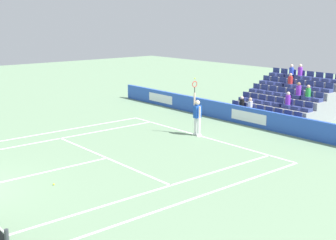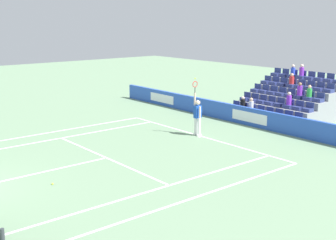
% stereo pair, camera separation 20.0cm
% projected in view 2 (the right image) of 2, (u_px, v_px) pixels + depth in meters
% --- Properties ---
extents(line_baseline, '(10.97, 0.10, 0.01)m').
position_uv_depth(line_baseline, '(202.00, 136.00, 22.23)').
color(line_baseline, white).
rests_on(line_baseline, ground).
extents(line_service, '(8.23, 0.10, 0.01)m').
position_uv_depth(line_service, '(106.00, 158.00, 18.83)').
color(line_service, white).
rests_on(line_service, ground).
extents(line_centre_service, '(0.10, 6.40, 0.01)m').
position_uv_depth(line_centre_service, '(33.00, 174.00, 16.84)').
color(line_centre_service, white).
rests_on(line_centre_service, ground).
extents(line_singles_sideline_left, '(0.10, 11.89, 0.01)m').
position_uv_depth(line_singles_sideline_left, '(53.00, 140.00, 21.64)').
color(line_singles_sideline_left, white).
rests_on(line_singles_sideline_left, ground).
extents(line_singles_sideline_right, '(0.10, 11.89, 0.01)m').
position_uv_depth(line_singles_sideline_right, '(159.00, 188.00, 15.45)').
color(line_singles_sideline_right, white).
rests_on(line_singles_sideline_right, ground).
extents(line_doubles_sideline_left, '(0.10, 11.89, 0.01)m').
position_uv_depth(line_doubles_sideline_left, '(41.00, 134.00, 22.68)').
color(line_doubles_sideline_left, white).
rests_on(line_doubles_sideline_left, ground).
extents(line_doubles_sideline_right, '(0.10, 11.89, 0.01)m').
position_uv_depth(line_doubles_sideline_right, '(186.00, 201.00, 14.42)').
color(line_doubles_sideline_right, white).
rests_on(line_doubles_sideline_right, ground).
extents(line_centre_mark, '(0.10, 0.20, 0.01)m').
position_uv_depth(line_centre_mark, '(200.00, 137.00, 22.17)').
color(line_centre_mark, white).
rests_on(line_centre_mark, ground).
extents(sponsor_barrier, '(22.59, 0.22, 0.97)m').
position_uv_depth(sponsor_barrier, '(250.00, 117.00, 24.37)').
color(sponsor_barrier, blue).
rests_on(sponsor_barrier, ground).
extents(tennis_player, '(0.53, 0.37, 2.85)m').
position_uv_depth(tennis_player, '(197.00, 116.00, 22.20)').
color(tennis_player, white).
rests_on(tennis_player, ground).
extents(stadium_stand, '(4.96, 4.75, 2.99)m').
position_uv_depth(stadium_stand, '(291.00, 103.00, 26.50)').
color(stadium_stand, gray).
rests_on(stadium_stand, ground).
extents(loose_tennis_ball, '(0.07, 0.07, 0.07)m').
position_uv_depth(loose_tennis_ball, '(53.00, 184.00, 15.78)').
color(loose_tennis_ball, '#D1E533').
rests_on(loose_tennis_ball, ground).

